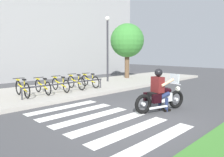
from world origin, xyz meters
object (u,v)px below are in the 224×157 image
(bicycle_0, at_px, (22,88))
(street_lamp, at_px, (108,43))
(motorcycle, at_px, (161,97))
(rider, at_px, (159,87))
(bicycle_1, at_px, (43,86))
(bicycle_3, at_px, (76,82))
(bike_rack, at_px, (67,84))
(bicycle_4, at_px, (90,81))
(bicycle_2, at_px, (60,84))
(tree_near_rack, at_px, (127,41))

(bicycle_0, relative_size, street_lamp, 0.38)
(motorcycle, bearing_deg, rider, 161.93)
(bicycle_1, distance_m, bicycle_3, 1.78)
(bicycle_1, distance_m, street_lamp, 5.46)
(motorcycle, height_order, bike_rack, motorcycle)
(bicycle_4, bearing_deg, bicycle_2, 179.97)
(bicycle_2, height_order, street_lamp, street_lamp)
(motorcycle, xyz_separation_m, bicycle_4, (0.88, 4.91, 0.03))
(motorcycle, relative_size, bicycle_3, 1.28)
(bicycle_3, bearing_deg, motorcycle, -89.89)
(bicycle_0, bearing_deg, tree_near_rack, 9.95)
(rider, relative_size, bicycle_4, 0.92)
(bicycle_1, bearing_deg, bicycle_3, -0.03)
(bicycle_0, distance_m, bicycle_2, 1.78)
(rider, height_order, bike_rack, rider)
(motorcycle, height_order, street_lamp, street_lamp)
(bicycle_0, relative_size, bicycle_2, 0.97)
(rider, relative_size, bicycle_0, 0.89)
(bicycle_2, bearing_deg, rider, -80.41)
(bicycle_1, bearing_deg, tree_near_rack, 11.13)
(rider, relative_size, street_lamp, 0.34)
(bike_rack, height_order, street_lamp, street_lamp)
(bike_rack, bearing_deg, bicycle_1, 148.04)
(bicycle_1, xyz_separation_m, bicycle_4, (2.67, -0.00, 0.01))
(bicycle_0, xyz_separation_m, bicycle_4, (3.56, 0.00, -0.01))
(bicycle_4, height_order, bike_rack, bicycle_4)
(bicycle_3, bearing_deg, street_lamp, 18.07)
(bicycle_2, distance_m, street_lamp, 4.67)
(bicycle_2, bearing_deg, motorcycle, -79.63)
(rider, distance_m, bicycle_3, 4.90)
(bike_rack, bearing_deg, street_lamp, 21.38)
(bicycle_2, height_order, tree_near_rack, tree_near_rack)
(bicycle_4, bearing_deg, bicycle_3, -179.98)
(bike_rack, relative_size, tree_near_rack, 1.03)
(street_lamp, bearing_deg, bicycle_1, -168.22)
(motorcycle, bearing_deg, bicycle_0, 118.61)
(bike_rack, bearing_deg, tree_near_rack, 17.29)
(bicycle_3, height_order, street_lamp, street_lamp)
(bicycle_3, xyz_separation_m, tree_near_rack, (5.49, 1.43, 2.32))
(bicycle_0, bearing_deg, rider, -61.94)
(motorcycle, distance_m, bicycle_0, 5.59)
(motorcycle, distance_m, street_lamp, 7.05)
(bicycle_0, height_order, bicycle_2, bicycle_0)
(motorcycle, relative_size, bicycle_4, 1.30)
(tree_near_rack, bearing_deg, bicycle_2, -167.36)
(street_lamp, bearing_deg, bicycle_3, -161.93)
(bicycle_2, relative_size, tree_near_rack, 0.41)
(tree_near_rack, bearing_deg, bicycle_3, -165.38)
(bicycle_0, height_order, bicycle_4, bicycle_0)
(bicycle_2, xyz_separation_m, bike_rack, (-0.00, -0.56, 0.09))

